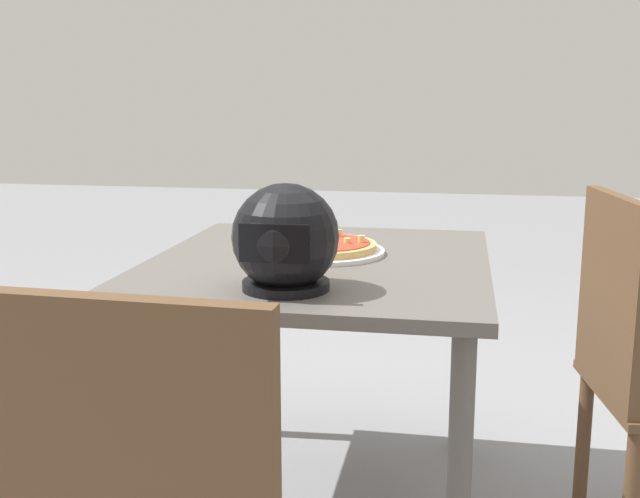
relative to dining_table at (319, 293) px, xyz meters
The scene contains 4 objects.
dining_table is the anchor object (origin of this frame).
pizza_plate 0.12m from the dining_table, 85.47° to the right, with size 0.34×0.34×0.01m, color white.
pizza 0.13m from the dining_table, 84.00° to the right, with size 0.29×0.29×0.05m.
motorcycle_helmet 0.38m from the dining_table, 87.60° to the left, with size 0.23×0.23×0.23m.
Camera 1 is at (-0.35, 1.90, 1.12)m, focal length 43.26 mm.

